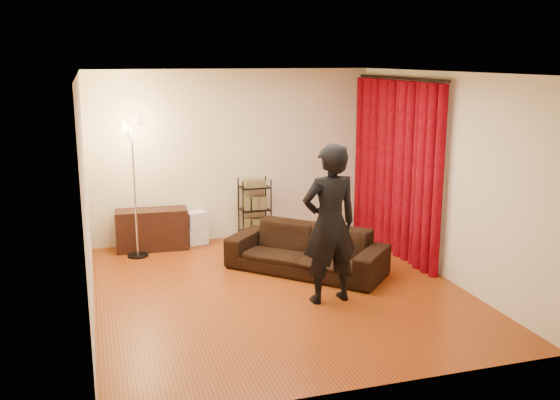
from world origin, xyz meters
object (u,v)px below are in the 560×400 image
object	(u,v)px
person	(330,224)
media_cabinet	(152,229)
floor_lamp	(134,189)
sofa	(306,250)
storage_boxes	(197,228)
wire_shelf	(255,209)

from	to	relation	value
person	media_cabinet	world-z (taller)	person
floor_lamp	sofa	bearing A→B (deg)	-32.31
person	storage_boxes	size ratio (longest dim) A/B	3.68
person	floor_lamp	world-z (taller)	floor_lamp
media_cabinet	storage_boxes	bearing A→B (deg)	10.44
media_cabinet	wire_shelf	world-z (taller)	wire_shelf
sofa	wire_shelf	bearing A→B (deg)	143.51
media_cabinet	wire_shelf	bearing A→B (deg)	5.23
sofa	wire_shelf	xyz separation A→B (m)	(-0.28, 1.71, 0.19)
media_cabinet	floor_lamp	size ratio (longest dim) A/B	0.52
wire_shelf	floor_lamp	world-z (taller)	floor_lamp
sofa	person	distance (m)	1.24
media_cabinet	storage_boxes	world-z (taller)	media_cabinet
wire_shelf	floor_lamp	distance (m)	1.98
media_cabinet	sofa	bearing A→B (deg)	-37.52
storage_boxes	person	bearing A→B (deg)	-68.03
media_cabinet	storage_boxes	xyz separation A→B (m)	(0.70, 0.08, -0.05)
storage_boxes	wire_shelf	xyz separation A→B (m)	(0.94, -0.03, 0.24)
person	floor_lamp	xyz separation A→B (m)	(-2.07, 2.42, 0.06)
person	storage_boxes	distance (m)	3.10
person	floor_lamp	distance (m)	3.19
person	wire_shelf	size ratio (longest dim) A/B	1.92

